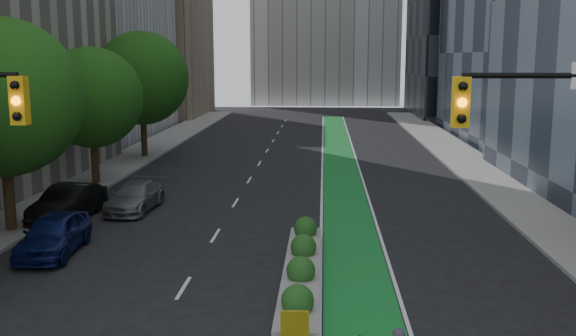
# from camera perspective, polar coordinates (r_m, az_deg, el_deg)

# --- Properties ---
(sidewalk_left) EXTENTS (3.60, 90.00, 0.15)m
(sidewalk_left) POSITION_cam_1_polar(r_m,az_deg,el_deg) (41.01, -16.32, -0.53)
(sidewalk_left) COLOR gray
(sidewalk_left) RESTS_ON ground
(sidewalk_right) EXTENTS (3.60, 90.00, 0.15)m
(sidewalk_right) POSITION_cam_1_polar(r_m,az_deg,el_deg) (39.93, 17.55, -0.86)
(sidewalk_right) COLOR gray
(sidewalk_right) RESTS_ON ground
(bike_lane_paint) EXTENTS (2.20, 70.00, 0.01)m
(bike_lane_paint) POSITION_cam_1_polar(r_m,az_deg,el_deg) (43.62, 4.65, 0.35)
(bike_lane_paint) COLOR #167D2E
(bike_lane_paint) RESTS_ON ground
(building_tan_far) EXTENTS (14.00, 16.00, 26.00)m
(building_tan_far) POSITION_cam_1_polar(r_m,az_deg,el_deg) (82.19, -12.60, 13.67)
(building_tan_far) COLOR tan
(building_tan_far) RESTS_ON ground
(building_dark_end) EXTENTS (14.00, 18.00, 28.00)m
(building_dark_end) POSITION_cam_1_polar(r_m,az_deg,el_deg) (83.30, 16.26, 14.16)
(building_dark_end) COLOR black
(building_dark_end) RESTS_ON ground
(tree_mid) EXTENTS (6.40, 6.40, 8.78)m
(tree_mid) POSITION_cam_1_polar(r_m,az_deg,el_deg) (28.17, -24.10, 5.72)
(tree_mid) COLOR black
(tree_mid) RESTS_ON ground
(tree_midfar) EXTENTS (5.60, 5.60, 7.76)m
(tree_midfar) POSITION_cam_1_polar(r_m,az_deg,el_deg) (37.37, -17.04, 5.99)
(tree_midfar) COLOR black
(tree_midfar) RESTS_ON ground
(tree_far) EXTENTS (6.60, 6.60, 9.00)m
(tree_far) POSITION_cam_1_polar(r_m,az_deg,el_deg) (46.84, -12.87, 7.78)
(tree_far) COLOR black
(tree_far) RESTS_ON ground
(median_planter) EXTENTS (1.20, 10.26, 1.10)m
(median_planter) POSITION_cam_1_polar(r_m,az_deg,el_deg) (21.18, 1.25, -8.89)
(median_planter) COLOR gray
(median_planter) RESTS_ON ground
(parked_car_left_near) EXTENTS (2.09, 4.58, 1.52)m
(parked_car_left_near) POSITION_cam_1_polar(r_m,az_deg,el_deg) (25.20, -20.09, -5.51)
(parked_car_left_near) COLOR #0B1547
(parked_car_left_near) RESTS_ON ground
(parked_car_left_mid) EXTENTS (2.10, 4.83, 1.54)m
(parked_car_left_mid) POSITION_cam_1_polar(r_m,az_deg,el_deg) (30.25, -18.98, -2.92)
(parked_car_left_mid) COLOR black
(parked_car_left_mid) RESTS_ON ground
(parked_car_left_far) EXTENTS (2.10, 4.63, 1.32)m
(parked_car_left_far) POSITION_cam_1_polar(r_m,az_deg,el_deg) (31.17, -13.41, -2.50)
(parked_car_left_far) COLOR #5C5E62
(parked_car_left_far) RESTS_ON ground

